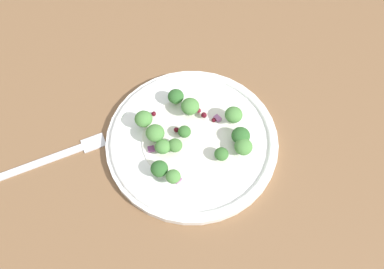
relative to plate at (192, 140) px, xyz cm
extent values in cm
cube|color=brown|center=(-2.58, -1.06, -1.86)|extent=(180.00, 180.00, 2.00)
cylinder|color=white|center=(0.00, 0.00, -0.26)|extent=(26.92, 26.92, 1.20)
torus|color=white|center=(0.00, 0.00, 0.34)|extent=(25.77, 25.77, 1.00)
cylinder|color=white|center=(0.00, 0.00, 0.44)|extent=(15.62, 15.62, 0.20)
cylinder|color=#9EC684|center=(0.75, 0.98, 1.09)|extent=(0.75, 0.75, 0.75)
ellipsoid|color=#386B2D|center=(0.75, 0.98, 1.99)|extent=(2.01, 2.01, 1.50)
cylinder|color=#ADD18E|center=(-0.87, 4.84, 1.06)|extent=(0.89, 0.89, 0.89)
ellipsoid|color=#4C843D|center=(-0.87, 4.84, 2.13)|extent=(2.39, 2.39, 1.79)
cylinder|color=#8EB77A|center=(4.46, -0.62, 1.43)|extent=(1.09, 1.09, 1.09)
ellipsoid|color=#4C843D|center=(4.46, -0.62, 2.74)|extent=(2.91, 2.91, 2.18)
cylinder|color=#8EB77A|center=(-6.10, 4.69, 1.32)|extent=(0.81, 0.81, 0.81)
ellipsoid|color=#4C843D|center=(-6.10, 4.69, 2.29)|extent=(2.16, 2.16, 1.62)
cylinder|color=#9EC684|center=(-4.50, -3.21, 0.87)|extent=(0.81, 0.81, 0.81)
ellipsoid|color=#386B2D|center=(-4.50, -3.21, 1.84)|extent=(2.16, 2.16, 1.62)
cylinder|color=#ADD18E|center=(-4.44, -6.68, 0.93)|extent=(1.03, 1.03, 1.03)
ellipsoid|color=#4C843D|center=(-4.44, -6.68, 2.18)|extent=(2.76, 2.76, 2.07)
cylinder|color=#ADD18E|center=(1.43, 5.40, 1.39)|extent=(1.08, 1.08, 1.08)
ellipsoid|color=#4C843D|center=(1.43, 5.40, 2.68)|extent=(2.87, 2.87, 2.16)
cylinder|color=#ADD18E|center=(-4.20, 6.27, 0.86)|extent=(0.97, 0.97, 0.97)
ellipsoid|color=#2D6028|center=(-4.20, 6.27, 2.03)|extent=(2.58, 2.58, 1.94)
cylinder|color=#9EC684|center=(-2.81, -6.94, 0.99)|extent=(1.07, 1.07, 1.07)
ellipsoid|color=#2D6028|center=(-2.81, -6.94, 2.27)|extent=(2.84, 2.84, 2.13)
cylinder|color=#ADD18E|center=(4.42, 6.45, 1.37)|extent=(1.04, 1.04, 1.04)
ellipsoid|color=#4C843D|center=(4.42, 6.45, 2.62)|extent=(2.78, 2.78, 2.08)
cylinder|color=#ADD18E|center=(-1.15, 3.03, 1.03)|extent=(0.84, 0.84, 0.84)
ellipsoid|color=#477A38|center=(-1.15, 3.03, 2.04)|extent=(2.24, 2.24, 1.68)
cylinder|color=#8EB77A|center=(1.03, -7.06, 1.44)|extent=(1.04, 1.04, 1.04)
ellipsoid|color=#4C843D|center=(1.03, -7.06, 2.69)|extent=(2.78, 2.78, 2.09)
cylinder|color=#ADD18E|center=(7.26, 0.49, 1.09)|extent=(0.97, 0.97, 0.97)
ellipsoid|color=#2D6028|center=(7.26, 0.49, 2.26)|extent=(2.59, 2.59, 1.94)
sphere|color=maroon|center=(4.34, -2.47, 1.05)|extent=(0.73, 0.73, 0.73)
sphere|color=#4C0A14|center=(1.88, 1.98, 1.19)|extent=(0.82, 0.82, 0.82)
sphere|color=#4C0A14|center=(2.10, -4.26, 0.78)|extent=(0.71, 0.71, 0.71)
sphere|color=#4C0A14|center=(5.97, 4.60, 0.89)|extent=(0.76, 0.76, 0.76)
sphere|color=#4C0A14|center=(3.10, -2.93, 1.36)|extent=(0.92, 0.92, 0.92)
cube|color=#A35B93|center=(2.23, -4.94, 0.82)|extent=(1.40, 1.21, 0.45)
cube|color=#843D75|center=(-0.03, 6.54, 0.80)|extent=(0.99, 1.05, 0.32)
cube|color=#A35B93|center=(-6.11, 4.16, 0.90)|extent=(1.41, 1.48, 0.34)
cube|color=silver|center=(3.42, 24.15, -0.61)|extent=(2.94, 15.04, 0.50)
cube|color=silver|center=(4.50, 14.91, -0.61)|extent=(2.80, 3.85, 0.50)
camera|label=1|loc=(-30.95, 9.48, 58.42)|focal=39.94mm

